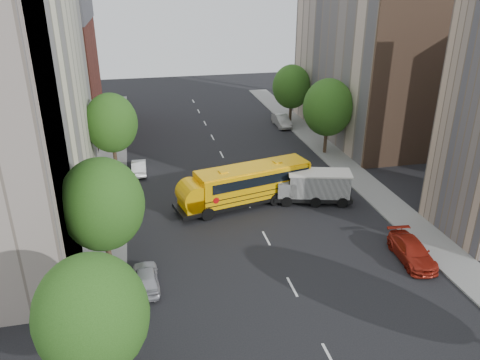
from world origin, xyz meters
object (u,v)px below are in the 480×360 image
object	(u,v)px
parked_car_3	(412,251)
street_tree_2	(111,123)
street_tree_0	(92,316)
parked_car_1	(139,167)
safari_truck	(314,186)
parked_car_5	(282,121)
street_tree_5	(291,87)
parked_car_0	(146,278)
street_tree_1	(102,204)
school_bus	(244,184)
street_tree_4	(328,108)

from	to	relation	value
parked_car_3	street_tree_2	bearing A→B (deg)	138.83
street_tree_0	parked_car_1	xyz separation A→B (m)	(2.20, 26.65, -4.00)
safari_truck	parked_car_5	world-z (taller)	safari_truck
street_tree_5	parked_car_0	distance (m)	37.84
street_tree_1	school_bus	bearing A→B (deg)	36.12
street_tree_4	school_bus	distance (m)	15.59
parked_car_1	street_tree_1	bearing A→B (deg)	83.37
street_tree_4	street_tree_5	world-z (taller)	street_tree_4
street_tree_1	parked_car_0	distance (m)	5.22
parked_car_0	parked_car_3	bearing A→B (deg)	175.86
street_tree_0	street_tree_4	world-z (taller)	street_tree_4
school_bus	parked_car_5	xyz separation A→B (m)	(9.73, 20.79, -1.15)
street_tree_4	street_tree_5	xyz separation A→B (m)	(-0.00, 12.00, -0.37)
school_bus	parked_car_0	distance (m)	12.99
street_tree_5	safari_truck	world-z (taller)	street_tree_5
street_tree_4	street_tree_1	bearing A→B (deg)	-140.71
street_tree_1	parked_car_0	size ratio (longest dim) A/B	2.06
school_bus	parked_car_5	size ratio (longest dim) A/B	2.72
street_tree_4	parked_car_3	bearing A→B (deg)	-96.02
safari_truck	parked_car_1	bearing A→B (deg)	160.88
street_tree_4	school_bus	size ratio (longest dim) A/B	0.66
street_tree_4	parked_car_1	xyz separation A→B (m)	(-19.80, -1.35, -4.44)
street_tree_5	parked_car_3	size ratio (longest dim) A/B	1.57
street_tree_5	school_bus	xyz separation A→B (m)	(-11.33, -22.22, -2.81)
parked_car_5	school_bus	bearing A→B (deg)	-115.11
street_tree_0	safari_truck	bearing A→B (deg)	45.85
street_tree_0	street_tree_1	world-z (taller)	street_tree_1
street_tree_0	safari_truck	xyz separation A→B (m)	(16.49, 16.98, -3.18)
street_tree_0	safari_truck	size ratio (longest dim) A/B	1.09
parked_car_3	parked_car_5	size ratio (longest dim) A/B	1.06
safari_truck	street_tree_4	bearing A→B (deg)	78.39
school_bus	parked_car_3	world-z (taller)	school_bus
street_tree_5	parked_car_3	xyz separation A→B (m)	(-2.20, -32.88, -4.01)
street_tree_2	safari_truck	xyz separation A→B (m)	(16.49, -11.02, -3.36)
parked_car_1	parked_car_3	bearing A→B (deg)	132.92
parked_car_1	street_tree_2	bearing A→B (deg)	-30.55
school_bus	street_tree_0	bearing A→B (deg)	-133.98
street_tree_1	street_tree_4	size ratio (longest dim) A/B	0.98
street_tree_0	street_tree_4	bearing A→B (deg)	51.84
street_tree_4	parked_car_5	bearing A→B (deg)	98.61
parked_car_5	parked_car_1	bearing A→B (deg)	-146.80
street_tree_0	parked_car_5	world-z (taller)	street_tree_0
street_tree_0	street_tree_4	xyz separation A→B (m)	(22.00, 28.00, 0.43)
street_tree_2	safari_truck	size ratio (longest dim) A/B	1.13
street_tree_1	parked_car_3	bearing A→B (deg)	-8.27
school_bus	safari_truck	distance (m)	5.89
safari_truck	parked_car_0	xyz separation A→B (m)	(-14.29, -8.98, -0.81)
street_tree_0	street_tree_2	distance (m)	28.00
street_tree_2	street_tree_5	size ratio (longest dim) A/B	1.03
street_tree_0	safari_truck	distance (m)	23.88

